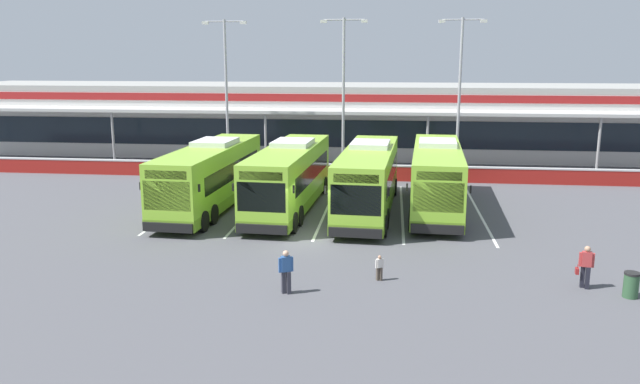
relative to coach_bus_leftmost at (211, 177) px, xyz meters
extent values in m
plane|color=#4C4C51|center=(6.48, -5.27, -1.79)|extent=(200.00, 200.00, 0.00)
cube|color=silver|center=(6.48, 21.73, 0.96)|extent=(70.00, 10.00, 5.50)
cube|color=#19232D|center=(6.48, 16.71, 0.51)|extent=(66.00, 0.08, 2.20)
cube|color=maroon|center=(6.48, 16.70, 3.36)|extent=(68.00, 0.08, 0.60)
cube|color=beige|center=(6.48, 15.23, 2.41)|extent=(67.00, 3.00, 0.24)
cube|color=gray|center=(6.48, 21.73, 3.96)|extent=(70.00, 10.00, 0.50)
cylinder|color=#999999|center=(-12.12, 14.03, 0.31)|extent=(0.20, 0.20, 4.20)
cylinder|color=#999999|center=(0.28, 14.03, 0.31)|extent=(0.20, 0.20, 4.20)
cylinder|color=#999999|center=(12.68, 14.03, 0.31)|extent=(0.20, 0.20, 4.20)
cylinder|color=#999999|center=(25.08, 14.03, 0.31)|extent=(0.20, 0.20, 4.20)
cube|color=maroon|center=(6.48, 9.23, -1.29)|extent=(60.00, 0.36, 1.00)
cube|color=#B2B2B2|center=(6.48, 9.23, -0.74)|extent=(60.00, 0.40, 0.10)
cube|color=#8CC633|center=(0.00, -0.04, 0.12)|extent=(3.18, 12.12, 3.19)
cube|color=olive|center=(0.00, -0.04, -1.19)|extent=(3.21, 12.14, 0.56)
cube|color=black|center=(0.02, 0.36, 0.36)|extent=(3.09, 9.72, 0.96)
cube|color=black|center=(-0.32, -5.98, 0.26)|extent=(2.31, 0.22, 1.40)
cube|color=black|center=(-0.32, -5.99, 1.26)|extent=(2.05, 0.19, 0.40)
cube|color=silver|center=(0.05, 0.96, 1.85)|extent=(2.20, 2.91, 0.28)
cube|color=black|center=(-0.32, -6.09, -1.24)|extent=(2.46, 0.29, 0.44)
cube|color=black|center=(1.15, -5.71, 0.61)|extent=(0.09, 0.12, 0.36)
cube|color=black|center=(-1.75, -5.55, 0.61)|extent=(0.09, 0.12, 0.36)
cylinder|color=black|center=(1.44, 4.49, -1.27)|extent=(0.37, 1.06, 1.04)
cylinder|color=black|center=(-0.95, 4.62, -1.27)|extent=(0.37, 1.06, 1.04)
cylinder|color=black|center=(1.02, -3.30, -1.27)|extent=(0.37, 1.06, 1.04)
cylinder|color=black|center=(-1.37, -3.17, -1.27)|extent=(0.37, 1.06, 1.04)
cylinder|color=black|center=(0.95, -4.70, -1.27)|extent=(0.37, 1.06, 1.04)
cylinder|color=black|center=(-1.44, -4.57, -1.27)|extent=(0.37, 1.06, 1.04)
cube|color=#8CC633|center=(4.42, 0.20, 0.12)|extent=(3.18, 12.12, 3.19)
cube|color=olive|center=(4.42, 0.20, -1.19)|extent=(3.21, 12.14, 0.56)
cube|color=black|center=(4.44, 0.60, 0.36)|extent=(3.09, 9.72, 0.96)
cube|color=black|center=(4.11, -5.74, 0.26)|extent=(2.31, 0.22, 1.40)
cube|color=black|center=(4.10, -5.75, 1.26)|extent=(2.05, 0.19, 0.40)
cube|color=silver|center=(4.48, 1.20, 1.85)|extent=(2.20, 2.91, 0.28)
cube|color=black|center=(4.10, -5.85, -1.24)|extent=(2.46, 0.29, 0.44)
cube|color=black|center=(5.58, -5.47, 0.61)|extent=(0.09, 0.12, 0.36)
cube|color=black|center=(2.67, -5.31, 0.61)|extent=(0.09, 0.12, 0.36)
cylinder|color=black|center=(5.86, 4.73, -1.27)|extent=(0.37, 1.06, 1.04)
cylinder|color=black|center=(3.47, 4.86, -1.27)|extent=(0.37, 1.06, 1.04)
cylinder|color=black|center=(5.45, -3.06, -1.27)|extent=(0.37, 1.06, 1.04)
cylinder|color=black|center=(3.06, -2.93, -1.27)|extent=(0.37, 1.06, 1.04)
cylinder|color=black|center=(5.37, -4.45, -1.27)|extent=(0.37, 1.06, 1.04)
cylinder|color=black|center=(2.98, -4.33, -1.27)|extent=(0.37, 1.06, 1.04)
cube|color=#8CC633|center=(8.79, 0.09, 0.12)|extent=(3.18, 12.12, 3.19)
cube|color=olive|center=(8.79, 0.09, -1.19)|extent=(3.21, 12.14, 0.56)
cube|color=black|center=(8.81, 0.49, 0.36)|extent=(3.09, 9.72, 0.96)
cube|color=black|center=(8.48, -5.86, 0.26)|extent=(2.31, 0.22, 1.40)
cube|color=black|center=(8.47, -5.87, 1.26)|extent=(2.05, 0.19, 0.40)
cube|color=silver|center=(8.84, 1.08, 1.85)|extent=(2.20, 2.91, 0.28)
cube|color=black|center=(8.47, -5.97, -1.24)|extent=(2.46, 0.29, 0.44)
cube|color=black|center=(9.95, -5.58, 0.61)|extent=(0.09, 0.12, 0.36)
cube|color=black|center=(7.04, -5.43, 0.61)|extent=(0.09, 0.12, 0.36)
cylinder|color=black|center=(10.23, 4.62, -1.27)|extent=(0.37, 1.06, 1.04)
cylinder|color=black|center=(7.84, 4.74, -1.27)|extent=(0.37, 1.06, 1.04)
cylinder|color=black|center=(9.81, -3.17, -1.27)|extent=(0.37, 1.06, 1.04)
cylinder|color=black|center=(7.43, -3.05, -1.27)|extent=(0.37, 1.06, 1.04)
cylinder|color=black|center=(9.74, -4.57, -1.27)|extent=(0.37, 1.06, 1.04)
cylinder|color=black|center=(7.35, -4.44, -1.27)|extent=(0.37, 1.06, 1.04)
cube|color=#8CC633|center=(12.54, 1.13, 0.12)|extent=(3.18, 12.12, 3.19)
cube|color=olive|center=(12.54, 1.13, -1.19)|extent=(3.21, 12.14, 0.56)
cube|color=black|center=(12.56, 1.53, 0.36)|extent=(3.09, 9.72, 0.96)
cube|color=black|center=(12.22, -4.81, 0.26)|extent=(2.31, 0.22, 1.40)
cube|color=black|center=(12.22, -4.82, 1.26)|extent=(2.05, 0.19, 0.40)
cube|color=silver|center=(12.59, 2.13, 1.85)|extent=(2.20, 2.91, 0.28)
cube|color=black|center=(12.22, -4.92, -1.24)|extent=(2.46, 0.29, 0.44)
cube|color=black|center=(13.70, -4.54, 0.61)|extent=(0.09, 0.12, 0.36)
cube|color=black|center=(10.79, -4.39, 0.61)|extent=(0.09, 0.12, 0.36)
cylinder|color=black|center=(13.98, 5.66, -1.27)|extent=(0.37, 1.06, 1.04)
cylinder|color=black|center=(11.59, 5.79, -1.27)|extent=(0.37, 1.06, 1.04)
cylinder|color=black|center=(13.56, -2.13, -1.27)|extent=(0.37, 1.06, 1.04)
cylinder|color=black|center=(11.18, -2.00, -1.27)|extent=(0.37, 1.06, 1.04)
cylinder|color=black|center=(13.49, -3.53, -1.27)|extent=(0.37, 1.06, 1.04)
cylinder|color=black|center=(11.10, -3.40, -1.27)|extent=(0.37, 1.06, 1.04)
cube|color=silver|center=(-1.92, 0.73, -1.78)|extent=(0.14, 13.00, 0.01)
cube|color=silver|center=(2.28, 0.73, -1.78)|extent=(0.14, 13.00, 0.01)
cube|color=silver|center=(6.48, 0.73, -1.78)|extent=(0.14, 13.00, 0.01)
cube|color=silver|center=(10.68, 0.73, -1.78)|extent=(0.14, 13.00, 0.01)
cube|color=silver|center=(14.88, 0.73, -1.78)|extent=(0.14, 13.00, 0.01)
cube|color=black|center=(17.18, -10.37, -1.37)|extent=(0.17, 0.20, 0.84)
cube|color=black|center=(17.32, -10.52, -1.37)|extent=(0.17, 0.20, 0.84)
cube|color=#B23838|center=(17.25, -10.44, -0.67)|extent=(0.37, 0.27, 0.56)
cube|color=#B23838|center=(17.03, -10.41, -0.69)|extent=(0.10, 0.11, 0.54)
cube|color=#B23838|center=(17.47, -10.48, -0.69)|extent=(0.10, 0.11, 0.54)
sphere|color=tan|center=(17.25, -10.44, -0.28)|extent=(0.22, 0.22, 0.22)
cube|color=maroon|center=(16.97, -10.38, -1.16)|extent=(0.16, 0.30, 0.22)
cylinder|color=maroon|center=(16.97, -10.38, -0.98)|extent=(0.02, 0.02, 0.16)
cube|color=#33333D|center=(6.26, -12.23, -1.37)|extent=(0.20, 0.22, 0.84)
cube|color=#33333D|center=(6.45, -12.27, -1.37)|extent=(0.20, 0.22, 0.84)
cube|color=#2D5693|center=(6.35, -12.25, -0.67)|extent=(0.40, 0.34, 0.56)
cube|color=#2D5693|center=(6.15, -12.34, -0.69)|extent=(0.12, 0.13, 0.54)
cube|color=#2D5693|center=(6.55, -12.16, -0.69)|extent=(0.12, 0.13, 0.54)
sphere|color=tan|center=(6.35, -12.25, -0.28)|extent=(0.22, 0.22, 0.22)
cube|color=#4C4238|center=(9.61, -10.52, -1.53)|extent=(0.13, 0.14, 0.52)
cube|color=#4C4238|center=(9.74, -10.53, -1.53)|extent=(0.13, 0.14, 0.52)
cube|color=silver|center=(9.67, -10.53, -1.09)|extent=(0.25, 0.23, 0.35)
cube|color=silver|center=(9.56, -10.60, -1.11)|extent=(0.08, 0.08, 0.33)
cube|color=silver|center=(9.79, -10.46, -1.11)|extent=(0.08, 0.08, 0.33)
sphere|color=tan|center=(9.67, -10.53, -0.85)|extent=(0.14, 0.14, 0.14)
cylinder|color=#9E9EA3|center=(-2.14, 11.89, 3.71)|extent=(0.20, 0.20, 11.00)
cylinder|color=#9E9EA3|center=(-2.14, 11.89, 9.06)|extent=(2.80, 0.10, 0.10)
cube|color=silver|center=(-3.54, 11.89, 8.96)|extent=(0.44, 0.28, 0.20)
cube|color=silver|center=(-0.74, 11.89, 8.96)|extent=(0.44, 0.28, 0.20)
cylinder|color=#9E9EA3|center=(6.57, 10.76, 3.71)|extent=(0.20, 0.20, 11.00)
cylinder|color=#9E9EA3|center=(6.57, 10.76, 9.06)|extent=(2.80, 0.10, 0.10)
cube|color=silver|center=(5.17, 10.76, 8.96)|extent=(0.44, 0.28, 0.20)
cube|color=silver|center=(7.97, 10.76, 8.96)|extent=(0.44, 0.28, 0.20)
cylinder|color=#9E9EA3|center=(14.63, 11.53, 3.71)|extent=(0.20, 0.20, 11.00)
cylinder|color=#9E9EA3|center=(14.63, 11.53, 9.06)|extent=(2.80, 0.10, 0.10)
cube|color=silver|center=(13.23, 11.53, 8.96)|extent=(0.44, 0.28, 0.20)
cube|color=silver|center=(16.03, 11.53, 8.96)|extent=(0.44, 0.28, 0.20)
cylinder|color=#2D5133|center=(18.60, -11.21, -1.36)|extent=(0.52, 0.52, 0.85)
cylinder|color=black|center=(18.60, -11.21, -0.90)|extent=(0.54, 0.54, 0.08)
camera|label=1|loc=(10.03, -33.24, 6.62)|focal=34.97mm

